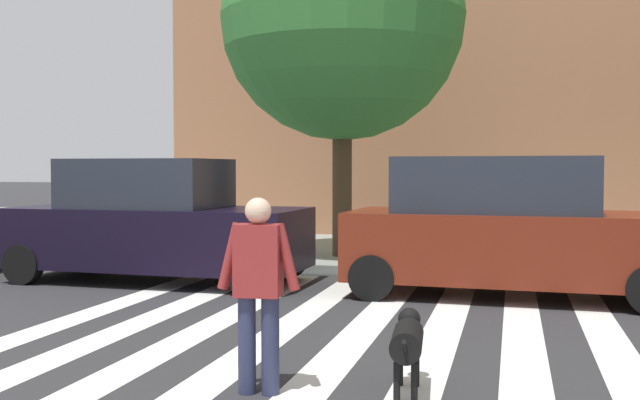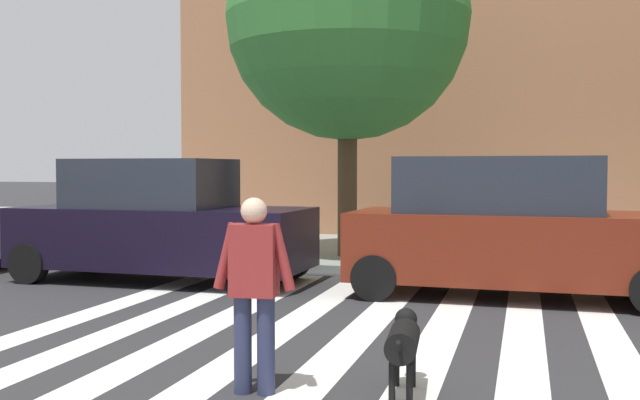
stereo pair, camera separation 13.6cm
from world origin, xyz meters
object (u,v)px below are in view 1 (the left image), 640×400
parked_car_behind_first (155,224)px  street_tree_nearest (342,19)px  parked_car_third_in_line (504,228)px  pedestrian_dog_walker (258,283)px  dog_on_leash (407,340)px

parked_car_behind_first → street_tree_nearest: 5.51m
parked_car_third_in_line → pedestrian_dog_walker: parked_car_third_in_line is taller
parked_car_behind_first → dog_on_leash: (4.89, -4.99, -0.52)m
parked_car_behind_first → dog_on_leash: parked_car_behind_first is taller
parked_car_behind_first → pedestrian_dog_walker: parked_car_behind_first is taller
street_tree_nearest → dog_on_leash: (2.42, -8.08, -4.35)m
parked_car_third_in_line → street_tree_nearest: 5.81m
pedestrian_dog_walker → dog_on_leash: 1.34m
parked_car_third_in_line → pedestrian_dog_walker: size_ratio=2.85×
parked_car_third_in_line → street_tree_nearest: size_ratio=0.66×
parked_car_behind_first → parked_car_third_in_line: parked_car_third_in_line is taller
parked_car_behind_first → pedestrian_dog_walker: size_ratio=3.01×
parked_car_third_in_line → parked_car_behind_first: bearing=-180.0°
street_tree_nearest → pedestrian_dog_walker: (1.23, -8.44, -3.87)m
pedestrian_dog_walker → parked_car_behind_first: bearing=124.6°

